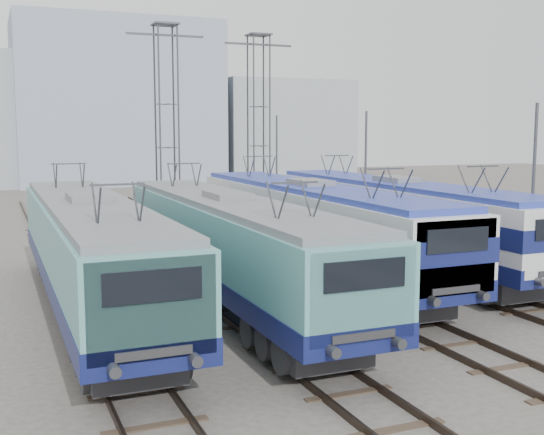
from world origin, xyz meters
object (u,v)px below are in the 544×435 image
(locomotive_center_right, at_px, (312,221))
(mast_rear, at_px, (277,167))
(locomotive_far_right, at_px, (398,214))
(mast_mid, at_px, (365,178))
(mast_front, at_px, (533,200))
(catenary_tower_west, at_px, (167,119))
(catenary_tower_east, at_px, (259,120))
(locomotive_center_left, at_px, (230,242))
(locomotive_far_left, at_px, (91,247))

(locomotive_center_right, relative_size, mast_rear, 2.69)
(locomotive_far_right, bearing_deg, mast_mid, 72.99)
(mast_front, bearing_deg, locomotive_far_right, 107.27)
(catenary_tower_west, bearing_deg, mast_front, -66.73)
(catenary_tower_east, bearing_deg, locomotive_far_right, -89.11)
(catenary_tower_west, bearing_deg, locomotive_center_right, -81.31)
(locomotive_center_left, xyz_separation_m, catenary_tower_east, (8.75, 19.66, 4.36))
(catenary_tower_east, bearing_deg, locomotive_far_left, -124.90)
(catenary_tower_east, height_order, mast_front, catenary_tower_east)
(catenary_tower_east, relative_size, mast_front, 1.71)
(locomotive_far_right, height_order, catenary_tower_west, catenary_tower_west)
(catenary_tower_west, xyz_separation_m, mast_mid, (8.60, -8.00, -3.14))
(locomotive_far_left, bearing_deg, mast_rear, 53.83)
(catenary_tower_west, relative_size, catenary_tower_east, 1.00)
(locomotive_far_right, xyz_separation_m, mast_front, (1.85, -5.95, 1.13))
(mast_front, height_order, mast_mid, same)
(locomotive_far_left, height_order, catenary_tower_east, catenary_tower_east)
(catenary_tower_east, relative_size, mast_mid, 1.71)
(locomotive_far_left, bearing_deg, locomotive_far_right, 12.31)
(catenary_tower_west, distance_m, catenary_tower_east, 6.80)
(mast_mid, xyz_separation_m, mast_rear, (0.00, 12.00, 0.00))
(locomotive_center_right, distance_m, mast_mid, 9.31)
(mast_rear, bearing_deg, catenary_tower_west, -155.06)
(locomotive_far_right, relative_size, catenary_tower_east, 1.55)
(locomotive_far_left, height_order, locomotive_center_right, locomotive_center_right)
(catenary_tower_east, relative_size, mast_rear, 1.71)
(catenary_tower_east, bearing_deg, mast_mid, -78.14)
(locomotive_far_right, height_order, mast_front, mast_front)
(locomotive_center_left, distance_m, mast_rear, 24.26)
(locomotive_center_left, distance_m, mast_front, 11.17)
(locomotive_far_right, relative_size, catenary_tower_west, 1.55)
(locomotive_far_right, bearing_deg, mast_front, -72.73)
(catenary_tower_east, bearing_deg, locomotive_center_left, -113.99)
(locomotive_far_left, xyz_separation_m, mast_rear, (15.35, 20.99, 1.20))
(locomotive_far_right, bearing_deg, locomotive_center_left, -158.11)
(locomotive_center_left, bearing_deg, locomotive_center_right, 33.26)
(locomotive_far_left, bearing_deg, locomotive_center_right, 14.22)
(locomotive_center_right, bearing_deg, mast_rear, 71.26)
(locomotive_center_left, height_order, locomotive_far_right, locomotive_far_right)
(locomotive_far_right, distance_m, catenary_tower_west, 16.16)
(catenary_tower_east, bearing_deg, catenary_tower_west, -162.90)
(locomotive_far_left, distance_m, locomotive_far_right, 13.82)
(locomotive_center_right, distance_m, catenary_tower_east, 17.76)
(locomotive_center_right, bearing_deg, locomotive_far_left, -165.78)
(catenary_tower_west, xyz_separation_m, mast_front, (8.60, -20.00, -3.14))
(mast_front, relative_size, mast_rear, 1.00)
(locomotive_center_left, bearing_deg, locomotive_far_left, 171.53)
(locomotive_far_left, relative_size, mast_rear, 2.64)
(mast_mid, bearing_deg, locomotive_center_right, -133.41)
(catenary_tower_east, distance_m, mast_front, 22.32)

